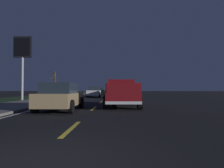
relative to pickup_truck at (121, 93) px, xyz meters
The scene contains 11 objects.
ground 16.48m from the pickup_truck, ahead, with size 144.00×144.00×0.00m, color black.
sidewalk_shoulder 18.00m from the pickup_truck, 24.46° to the left, with size 108.00×4.00×0.12m, color slate.
grass_verge 20.58m from the pickup_truck, 37.25° to the left, with size 108.00×6.00×0.01m, color #1E3819.
lane_markings 18.42m from the pickup_truck, 13.50° to the left, with size 108.00×3.54×0.01m.
pickup_truck is the anchor object (origin of this frame).
sedan_silver 11.64m from the pickup_truck, ahead, with size 4.44×2.09×1.54m.
sedan_white 15.73m from the pickup_truck, 13.42° to the left, with size 4.44×2.08×1.54m.
sedan_tan 4.36m from the pickup_truck, 126.44° to the left, with size 4.42×2.05×1.54m.
sedan_black 26.63m from the pickup_truck, ahead, with size 4.41×2.04×1.54m.
gas_price_sign 12.54m from the pickup_truck, 58.25° to the left, with size 0.27×1.90×6.68m.
bare_tree_far 27.27m from the pickup_truck, 27.19° to the left, with size 2.02×0.84×4.67m.
Camera 1 is at (-2.91, -1.37, 1.22)m, focal length 30.98 mm.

